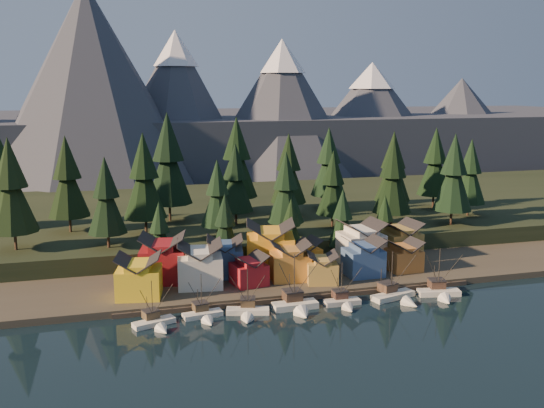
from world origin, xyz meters
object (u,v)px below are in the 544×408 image
object	(u,v)px
boat_6	(441,287)
house_back_1	(225,256)
boat_4	(344,297)
house_front_1	(200,263)
boat_3	(297,298)
boat_0	(156,317)
house_front_0	(139,275)
boat_1	(204,309)
house_back_0	(163,257)
boat_5	(397,290)
boat_2	(248,306)

from	to	relation	value
boat_6	house_back_1	bearing A→B (deg)	163.80
boat_4	house_front_1	bearing A→B (deg)	149.56
house_front_1	boat_3	bearing A→B (deg)	-35.96
boat_0	house_front_0	world-z (taller)	house_front_0
boat_1	boat_4	distance (m)	29.58
boat_6	boat_0	bearing A→B (deg)	-168.16
boat_0	house_front_0	bearing A→B (deg)	80.42
boat_1	boat_3	bearing A→B (deg)	-10.13
boat_6	house_front_0	xyz separation A→B (m)	(-64.07, 13.29, 4.01)
house_back_0	boat_5	bearing A→B (deg)	-13.56
boat_3	house_back_0	xyz separation A→B (m)	(-25.15, 22.05, 4.60)
boat_0	boat_5	distance (m)	51.59
boat_5	house_back_0	distance (m)	52.94
boat_2	house_front_0	size ratio (longest dim) A/B	0.98
boat_4	boat_6	distance (m)	22.68
boat_3	house_front_1	size ratio (longest dim) A/B	1.19
boat_5	house_front_1	world-z (taller)	house_front_1
boat_4	boat_5	size ratio (longest dim) A/B	0.87
house_front_0	house_back_1	xyz separation A→B (m)	(20.34, 9.46, 0.09)
boat_6	house_back_0	distance (m)	62.57
boat_3	boat_0	bearing A→B (deg)	-179.51
boat_0	boat_1	xyz separation A→B (m)	(9.59, 1.66, 0.03)
boat_6	boat_4	bearing A→B (deg)	-169.63
house_back_1	boat_2	bearing A→B (deg)	-79.39
boat_6	house_front_1	xyz separation A→B (m)	(-50.52, 16.93, 4.52)
house_back_1	boat_4	bearing A→B (deg)	-36.89
boat_5	boat_6	size ratio (longest dim) A/B	1.00
boat_0	boat_3	size ratio (longest dim) A/B	0.77
boat_0	boat_2	distance (m)	18.43
boat_2	house_back_0	distance (m)	27.06
boat_6	boat_5	bearing A→B (deg)	-171.96
boat_1	boat_4	size ratio (longest dim) A/B	0.98
boat_4	house_front_0	world-z (taller)	house_front_0
boat_1	boat_5	bearing A→B (deg)	-9.32
boat_4	boat_6	world-z (taller)	boat_6
boat_3	house_front_0	bearing A→B (deg)	155.91
boat_1	house_back_0	bearing A→B (deg)	96.58
boat_1	boat_3	world-z (taller)	boat_3
house_front_0	boat_0	bearing A→B (deg)	-70.60
boat_2	boat_3	world-z (taller)	boat_3
boat_5	house_back_1	bearing A→B (deg)	130.45
boat_4	house_front_1	distance (m)	32.75
boat_0	house_front_1	world-z (taller)	house_front_1
boat_2	boat_4	distance (m)	20.76
boat_2	boat_6	bearing A→B (deg)	13.63
boat_6	house_front_1	world-z (taller)	house_front_1
boat_2	house_front_1	xyz separation A→B (m)	(-7.08, 16.43, 4.84)
boat_6	house_back_0	xyz separation A→B (m)	(-58.13, 22.61, 4.94)
house_back_0	house_back_1	bearing A→B (deg)	11.68
boat_2	house_back_1	xyz separation A→B (m)	(-0.29, 22.24, 4.42)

